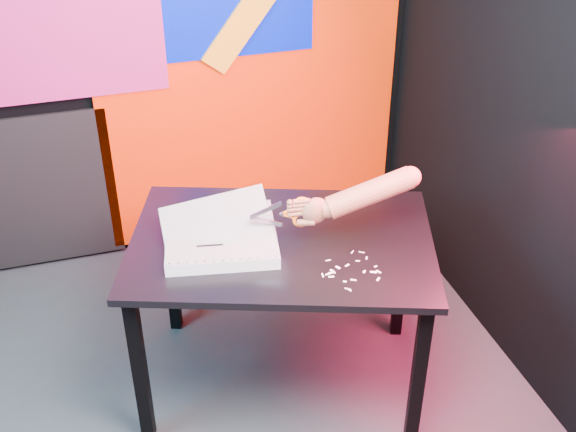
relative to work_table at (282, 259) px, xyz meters
name	(u,v)px	position (x,y,z in m)	size (l,w,h in m)	color
room	(158,150)	(-0.46, -0.27, 0.69)	(3.01, 3.01, 2.71)	#29292D
backdrop	(135,89)	(-0.40, 1.19, 0.30)	(2.88, 0.05, 2.08)	#F62803
work_table	(282,259)	(0.00, 0.00, 0.00)	(1.38, 1.13, 0.75)	black
printout_stack	(221,243)	(-0.24, 0.01, 0.12)	(0.47, 0.38, 0.22)	white
scissors	(297,213)	(0.05, -0.05, 0.24)	(0.23, 0.03, 0.13)	silver
hand_forearm	(361,196)	(0.29, -0.08, 0.29)	(0.50, 0.13, 0.21)	#A0523F
paper_clippings	(350,272)	(0.18, -0.27, 0.09)	(0.22, 0.23, 0.00)	white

